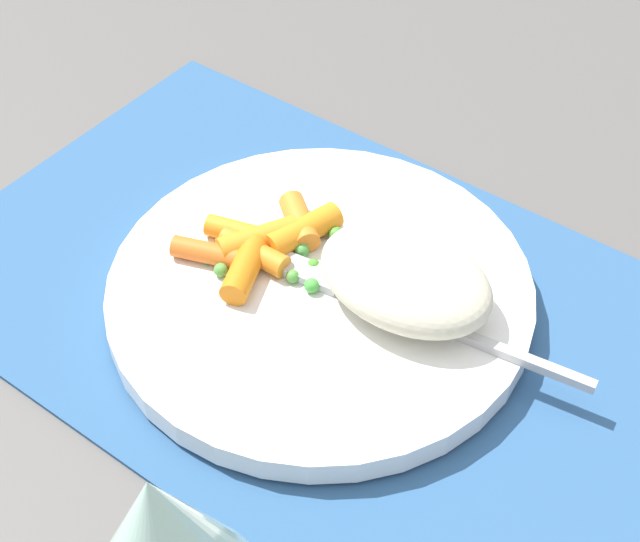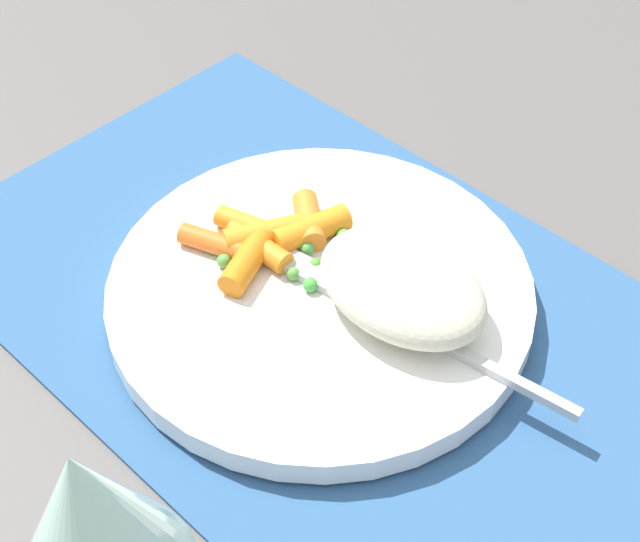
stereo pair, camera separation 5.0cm
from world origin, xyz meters
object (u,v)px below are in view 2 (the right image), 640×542
(plate, at_px, (320,292))
(rice_mound, at_px, (402,286))
(fork, at_px, (386,314))
(wine_glass, at_px, (93,530))
(carrot_portion, at_px, (268,238))

(plate, height_order, rice_mound, rice_mound)
(fork, height_order, wine_glass, wine_glass)
(plate, height_order, fork, fork)
(rice_mound, distance_m, fork, 0.02)
(rice_mound, bearing_deg, carrot_portion, 10.71)
(plate, height_order, carrot_portion, carrot_portion)
(wine_glass, bearing_deg, rice_mound, -81.01)
(carrot_portion, bearing_deg, plate, 179.83)
(carrot_portion, relative_size, fork, 0.49)
(carrot_portion, bearing_deg, rice_mound, -169.29)
(plate, bearing_deg, rice_mound, -159.92)
(plate, height_order, wine_glass, wine_glass)
(fork, bearing_deg, wine_glass, 99.80)
(rice_mound, xyz_separation_m, carrot_portion, (0.09, 0.02, -0.01))
(plate, distance_m, rice_mound, 0.06)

